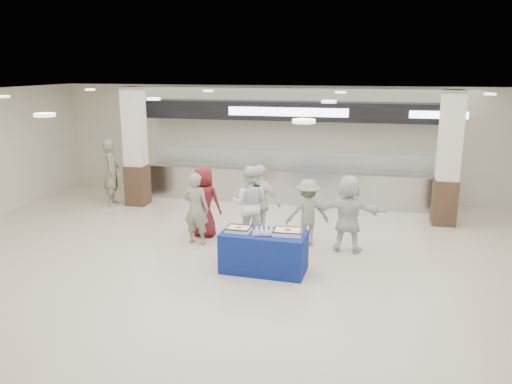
% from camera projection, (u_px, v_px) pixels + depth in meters
% --- Properties ---
extents(ground, '(14.00, 14.00, 0.00)m').
position_uv_depth(ground, '(239.00, 278.00, 9.02)').
color(ground, beige).
rests_on(ground, ground).
extents(serving_line, '(8.70, 0.85, 2.80)m').
position_uv_depth(serving_line, '(289.00, 161.00, 13.84)').
color(serving_line, '#B6B9BE').
rests_on(serving_line, ground).
extents(column_left, '(0.55, 0.55, 3.20)m').
position_uv_depth(column_left, '(136.00, 150.00, 13.49)').
color(column_left, '#382519').
rests_on(column_left, ground).
extents(column_right, '(0.55, 0.55, 3.20)m').
position_uv_depth(column_right, '(448.00, 162.00, 11.75)').
color(column_right, '#382519').
rests_on(column_right, ground).
extents(display_table, '(1.58, 0.85, 0.75)m').
position_uv_depth(display_table, '(264.00, 252.00, 9.24)').
color(display_table, navy).
rests_on(display_table, ground).
extents(sheet_cake_left, '(0.45, 0.35, 0.09)m').
position_uv_depth(sheet_cake_left, '(239.00, 229.00, 9.22)').
color(sheet_cake_left, white).
rests_on(sheet_cake_left, display_table).
extents(sheet_cake_right, '(0.53, 0.42, 0.10)m').
position_uv_depth(sheet_cake_right, '(288.00, 231.00, 9.06)').
color(sheet_cake_right, white).
rests_on(sheet_cake_right, display_table).
extents(cupcake_tray, '(0.50, 0.42, 0.07)m').
position_uv_depth(cupcake_tray, '(264.00, 231.00, 9.11)').
color(cupcake_tray, '#A5A6AA').
rests_on(cupcake_tray, display_table).
extents(civilian_maroon, '(0.83, 0.58, 1.59)m').
position_uv_depth(civilian_maroon, '(204.00, 202.00, 11.08)').
color(civilian_maroon, maroon).
rests_on(civilian_maroon, ground).
extents(soldier_a, '(0.60, 0.42, 1.56)m').
position_uv_depth(soldier_a, '(196.00, 209.00, 10.60)').
color(soldier_a, gray).
rests_on(soldier_a, ground).
extents(chef_tall, '(0.82, 0.65, 1.68)m').
position_uv_depth(chef_tall, '(250.00, 204.00, 10.74)').
color(chef_tall, white).
rests_on(chef_tall, ground).
extents(chef_short, '(1.05, 0.65, 1.67)m').
position_uv_depth(chef_short, '(260.00, 202.00, 10.86)').
color(chef_short, white).
rests_on(chef_short, ground).
extents(soldier_b, '(1.05, 0.80, 1.43)m').
position_uv_depth(soldier_b, '(308.00, 212.00, 10.54)').
color(soldier_b, gray).
rests_on(soldier_b, ground).
extents(civilian_white, '(1.52, 0.57, 1.61)m').
position_uv_depth(civilian_white, '(348.00, 213.00, 10.16)').
color(civilian_white, white).
rests_on(civilian_white, ground).
extents(soldier_bg, '(0.65, 0.78, 1.83)m').
position_uv_depth(soldier_bg, '(112.00, 172.00, 13.60)').
color(soldier_bg, gray).
rests_on(soldier_bg, ground).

